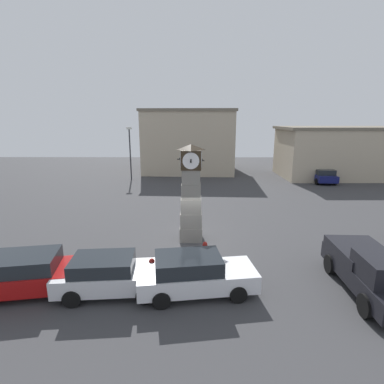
{
  "coord_description": "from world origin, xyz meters",
  "views": [
    {
      "loc": [
        0.12,
        -15.29,
        6.47
      ],
      "look_at": [
        -0.02,
        2.07,
        2.21
      ],
      "focal_mm": 28.0,
      "sensor_mm": 36.0,
      "label": 1
    }
  ],
  "objects_px": {
    "street_lamp_near_road": "(130,149)",
    "car_navy_sedan": "(30,273)",
    "clock_tower": "(191,196)",
    "car_by_building": "(194,274)",
    "car_near_tower": "(110,274)",
    "car_far_lot": "(322,175)",
    "pickup_truck": "(374,271)",
    "bollard_far_row": "(205,251)",
    "bollard_near_tower": "(152,271)",
    "bollard_mid_row": "(180,260)"
  },
  "relations": [
    {
      "from": "street_lamp_near_road",
      "to": "car_navy_sedan",
      "type": "bearing_deg",
      "value": -88.22
    },
    {
      "from": "clock_tower",
      "to": "car_by_building",
      "type": "relative_size",
      "value": 1.12
    },
    {
      "from": "car_near_tower",
      "to": "car_far_lot",
      "type": "relative_size",
      "value": 1.07
    },
    {
      "from": "car_by_building",
      "to": "car_navy_sedan",
      "type": "bearing_deg",
      "value": -179.87
    },
    {
      "from": "car_by_building",
      "to": "pickup_truck",
      "type": "relative_size",
      "value": 0.93
    },
    {
      "from": "bollard_far_row",
      "to": "car_navy_sedan",
      "type": "relative_size",
      "value": 0.2
    },
    {
      "from": "bollard_far_row",
      "to": "car_by_building",
      "type": "height_order",
      "value": "car_by_building"
    },
    {
      "from": "bollard_far_row",
      "to": "pickup_truck",
      "type": "bearing_deg",
      "value": -22.37
    },
    {
      "from": "car_far_lot",
      "to": "street_lamp_near_road",
      "type": "height_order",
      "value": "street_lamp_near_road"
    },
    {
      "from": "clock_tower",
      "to": "bollard_far_row",
      "type": "bearing_deg",
      "value": -75.85
    },
    {
      "from": "bollard_far_row",
      "to": "street_lamp_near_road",
      "type": "relative_size",
      "value": 0.17
    },
    {
      "from": "clock_tower",
      "to": "street_lamp_near_road",
      "type": "distance_m",
      "value": 17.93
    },
    {
      "from": "bollard_near_tower",
      "to": "car_near_tower",
      "type": "relative_size",
      "value": 0.26
    },
    {
      "from": "car_navy_sedan",
      "to": "pickup_truck",
      "type": "height_order",
      "value": "pickup_truck"
    },
    {
      "from": "bollard_mid_row",
      "to": "car_navy_sedan",
      "type": "height_order",
      "value": "car_navy_sedan"
    },
    {
      "from": "bollard_far_row",
      "to": "bollard_mid_row",
      "type": "bearing_deg",
      "value": -140.37
    },
    {
      "from": "clock_tower",
      "to": "car_far_lot",
      "type": "xyz_separation_m",
      "value": [
        13.49,
        15.23,
        -1.71
      ]
    },
    {
      "from": "pickup_truck",
      "to": "bollard_near_tower",
      "type": "bearing_deg",
      "value": 175.84
    },
    {
      "from": "car_far_lot",
      "to": "street_lamp_near_road",
      "type": "bearing_deg",
      "value": 176.1
    },
    {
      "from": "bollard_far_row",
      "to": "car_by_building",
      "type": "bearing_deg",
      "value": -100.71
    },
    {
      "from": "car_by_building",
      "to": "bollard_mid_row",
      "type": "bearing_deg",
      "value": 110.37
    },
    {
      "from": "car_far_lot",
      "to": "bollard_near_tower",
      "type": "bearing_deg",
      "value": -127.07
    },
    {
      "from": "car_near_tower",
      "to": "bollard_near_tower",
      "type": "bearing_deg",
      "value": 23.18
    },
    {
      "from": "bollard_near_tower",
      "to": "street_lamp_near_road",
      "type": "height_order",
      "value": "street_lamp_near_road"
    },
    {
      "from": "car_near_tower",
      "to": "pickup_truck",
      "type": "bearing_deg",
      "value": 0.17
    },
    {
      "from": "car_near_tower",
      "to": "car_navy_sedan",
      "type": "bearing_deg",
      "value": 179.85
    },
    {
      "from": "bollard_mid_row",
      "to": "clock_tower",
      "type": "bearing_deg",
      "value": 83.15
    },
    {
      "from": "bollard_near_tower",
      "to": "bollard_far_row",
      "type": "height_order",
      "value": "bollard_near_tower"
    },
    {
      "from": "car_navy_sedan",
      "to": "pickup_truck",
      "type": "xyz_separation_m",
      "value": [
        12.94,
        0.02,
        0.15
      ]
    },
    {
      "from": "bollard_mid_row",
      "to": "car_far_lot",
      "type": "xyz_separation_m",
      "value": [
        13.92,
        18.81,
        0.24
      ]
    },
    {
      "from": "car_near_tower",
      "to": "pickup_truck",
      "type": "xyz_separation_m",
      "value": [
        9.92,
        0.03,
        0.18
      ]
    },
    {
      "from": "clock_tower",
      "to": "pickup_truck",
      "type": "xyz_separation_m",
      "value": [
        6.91,
        -5.23,
        -1.53
      ]
    },
    {
      "from": "car_navy_sedan",
      "to": "car_by_building",
      "type": "height_order",
      "value": "car_navy_sedan"
    },
    {
      "from": "bollard_near_tower",
      "to": "pickup_truck",
      "type": "distance_m",
      "value": 8.45
    },
    {
      "from": "bollard_near_tower",
      "to": "car_by_building",
      "type": "relative_size",
      "value": 0.23
    },
    {
      "from": "car_near_tower",
      "to": "car_far_lot",
      "type": "distance_m",
      "value": 26.31
    },
    {
      "from": "clock_tower",
      "to": "bollard_far_row",
      "type": "distance_m",
      "value": 3.38
    },
    {
      "from": "car_far_lot",
      "to": "street_lamp_near_road",
      "type": "xyz_separation_m",
      "value": [
        -20.2,
        1.38,
        2.54
      ]
    },
    {
      "from": "bollard_far_row",
      "to": "car_by_building",
      "type": "relative_size",
      "value": 0.21
    },
    {
      "from": "bollard_mid_row",
      "to": "car_near_tower",
      "type": "xyz_separation_m",
      "value": [
        -2.58,
        -1.68,
        0.24
      ]
    },
    {
      "from": "bollard_near_tower",
      "to": "pickup_truck",
      "type": "height_order",
      "value": "pickup_truck"
    },
    {
      "from": "bollard_near_tower",
      "to": "car_navy_sedan",
      "type": "xyz_separation_m",
      "value": [
        -4.52,
        -0.63,
        0.23
      ]
    },
    {
      "from": "bollard_far_row",
      "to": "car_near_tower",
      "type": "xyz_separation_m",
      "value": [
        -3.68,
        -2.6,
        0.26
      ]
    },
    {
      "from": "bollard_near_tower",
      "to": "car_far_lot",
      "type": "relative_size",
      "value": 0.27
    },
    {
      "from": "pickup_truck",
      "to": "car_near_tower",
      "type": "bearing_deg",
      "value": -179.83
    },
    {
      "from": "clock_tower",
      "to": "pickup_truck",
      "type": "distance_m",
      "value": 8.8
    },
    {
      "from": "bollard_mid_row",
      "to": "bollard_near_tower",
      "type": "bearing_deg",
      "value": -136.1
    },
    {
      "from": "car_near_tower",
      "to": "car_far_lot",
      "type": "height_order",
      "value": "car_far_lot"
    },
    {
      "from": "clock_tower",
      "to": "car_navy_sedan",
      "type": "height_order",
      "value": "clock_tower"
    },
    {
      "from": "bollard_mid_row",
      "to": "street_lamp_near_road",
      "type": "xyz_separation_m",
      "value": [
        -6.28,
        20.19,
        2.78
      ]
    }
  ]
}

